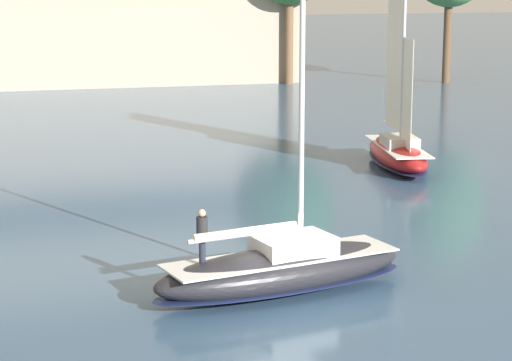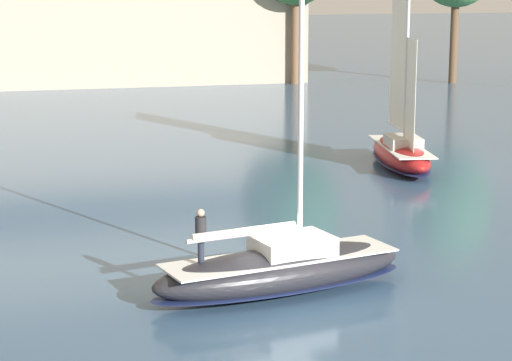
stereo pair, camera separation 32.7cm
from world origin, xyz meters
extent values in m
plane|color=#385675|center=(0.00, 0.00, 0.00)|extent=(400.00, 400.00, 0.00)
cylinder|color=brown|center=(31.96, 54.37, 4.50)|extent=(0.72, 0.72, 9.01)
cylinder|color=brown|center=(17.88, 57.26, 4.67)|extent=(0.75, 0.75, 9.35)
ellipsoid|color=#232328|center=(0.00, 0.00, 0.73)|extent=(8.90, 4.19, 1.46)
ellipsoid|color=#19234C|center=(0.00, 0.00, 0.33)|extent=(8.99, 4.23, 0.18)
cube|color=silver|center=(0.00, 0.00, 1.16)|extent=(7.81, 3.59, 0.06)
cube|color=silver|center=(0.42, 0.09, 1.49)|extent=(2.71, 2.16, 0.60)
cylinder|color=silver|center=(0.67, 0.15, 6.56)|extent=(0.17, 0.17, 10.73)
cylinder|color=silver|center=(-1.22, -0.27, 2.05)|extent=(3.80, 0.97, 0.15)
cylinder|color=silver|center=(-1.22, -0.27, 2.15)|extent=(3.45, 0.98, 0.23)
cylinder|color=#232838|center=(-2.58, -0.27, 1.62)|extent=(0.24, 0.24, 0.85)
cylinder|color=#262628|center=(-2.58, -0.27, 2.37)|extent=(0.41, 0.41, 0.65)
sphere|color=tan|center=(-2.58, -0.27, 2.81)|extent=(0.24, 0.24, 0.24)
ellipsoid|color=maroon|center=(11.70, 18.18, 0.69)|extent=(3.53, 8.39, 1.38)
ellipsoid|color=#19234C|center=(11.70, 18.18, 0.31)|extent=(3.57, 8.47, 0.17)
cube|color=silver|center=(11.70, 18.18, 1.10)|extent=(3.02, 7.37, 0.06)
cube|color=beige|center=(11.63, 17.77, 1.42)|extent=(1.93, 2.50, 0.57)
cylinder|color=silver|center=(11.59, 17.53, 6.21)|extent=(0.16, 0.16, 10.17)
cylinder|color=silver|center=(11.88, 19.34, 1.94)|extent=(0.71, 3.64, 0.14)
cube|color=silver|center=(11.86, 19.20, 6.11)|extent=(0.56, 3.33, 8.34)
cube|color=silver|center=(11.44, 16.55, 3.93)|extent=(0.31, 1.77, 5.59)
camera|label=1|loc=(-8.65, -28.68, 9.87)|focal=70.00mm
camera|label=2|loc=(-8.33, -28.76, 9.87)|focal=70.00mm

